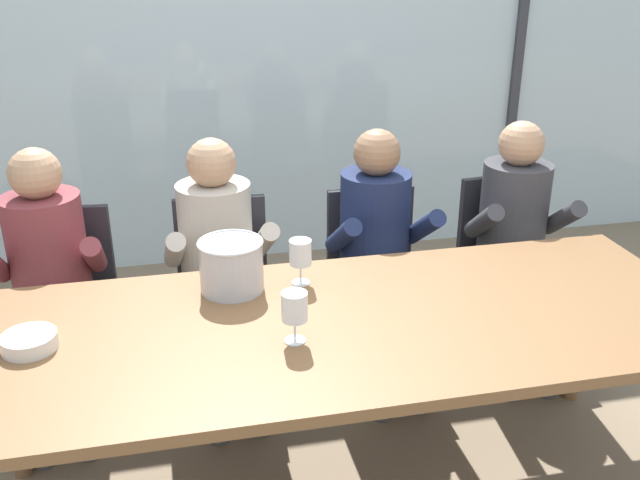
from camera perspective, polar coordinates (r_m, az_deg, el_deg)
The scene contains 17 objects.
ground at distance 3.61m, azimuth -2.24°, elevation -9.53°, with size 14.00×14.00×0.00m, color #847056.
window_glass_panel at distance 4.39m, azimuth -5.67°, elevation 14.53°, with size 7.80×0.03×2.60m, color silver.
window_mullion_right at distance 4.90m, azimuth 15.91°, elevation 14.67°, with size 0.06×0.06×2.60m, color #38383D.
hillside_vineyard at distance 7.61m, azimuth -8.74°, elevation 16.31°, with size 13.80×2.40×2.17m, color #477A38.
dining_table at distance 2.41m, azimuth 1.80°, elevation -7.96°, with size 2.60×0.99×0.77m.
chair_near_curtain at distance 3.30m, azimuth -20.20°, elevation -4.08°, with size 0.49×0.49×0.88m.
chair_left_of_center at distance 3.24m, azimuth -7.89°, elevation -3.30°, with size 0.46×0.46×0.88m.
chair_center at distance 3.34m, azimuth 4.51°, elevation -2.31°, with size 0.44×0.44×0.88m.
chair_right_of_center at distance 3.63m, azimuth 14.89°, elevation -0.91°, with size 0.48×0.48×0.88m.
person_maroon_top at distance 3.08m, azimuth -21.31°, elevation -2.61°, with size 0.48×0.62×1.20m.
person_beige_jumper at distance 3.04m, azimuth -8.22°, elevation -1.54°, with size 0.48×0.63×1.20m.
person_navy_polo at distance 3.16m, azimuth 4.93°, elevation -0.38°, with size 0.48×0.62×1.20m.
person_charcoal_jacket at distance 3.41m, azimuth 15.89°, elevation 0.60°, with size 0.49×0.63×1.20m.
ice_bucket_primary at distance 2.55m, azimuth -7.27°, elevation -2.02°, with size 0.24×0.24×0.19m.
tasting_bowl at distance 2.39m, azimuth -22.69°, elevation -7.69°, with size 0.17×0.17×0.05m, color silver.
wine_glass_near_bucket at distance 2.20m, azimuth -2.10°, elevation -5.54°, with size 0.08×0.08×0.17m.
wine_glass_center_pour at distance 2.57m, azimuth -1.62°, elevation -1.19°, with size 0.08×0.08×0.17m.
Camera 1 is at (-0.51, -2.00, 1.94)m, focal length 39.09 mm.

